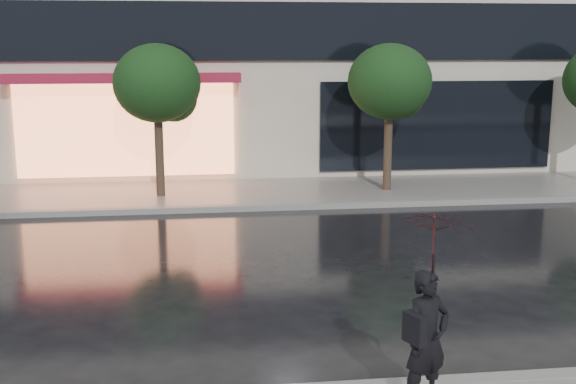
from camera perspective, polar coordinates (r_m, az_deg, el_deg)
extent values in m
plane|color=black|center=(9.65, 5.69, -12.92)|extent=(120.00, 120.00, 0.00)
cube|color=slate|center=(19.30, -1.04, -0.04)|extent=(60.00, 3.50, 0.12)
cube|color=gray|center=(17.60, -0.43, -1.17)|extent=(60.00, 0.25, 0.14)
cube|color=black|center=(20.57, -1.60, 12.58)|extent=(28.00, 0.12, 1.60)
cube|color=#FF8C59|center=(20.69, -12.68, 4.80)|extent=(6.00, 0.10, 2.60)
cube|color=maroon|center=(20.24, -12.96, 8.76)|extent=(6.40, 0.70, 0.25)
cube|color=black|center=(21.78, 11.70, 5.18)|extent=(7.00, 0.10, 2.60)
cylinder|color=#33261C|center=(18.79, -10.11, 2.67)|extent=(0.22, 0.22, 2.20)
ellipsoid|color=black|center=(18.59, -10.32, 8.46)|extent=(2.20, 2.20, 1.98)
sphere|color=black|center=(18.80, -9.02, 7.32)|extent=(1.20, 1.20, 1.20)
cylinder|color=#33261C|center=(19.42, 7.88, 3.04)|extent=(0.22, 0.22, 2.20)
ellipsoid|color=black|center=(19.23, 8.04, 8.64)|extent=(2.20, 2.20, 1.98)
sphere|color=black|center=(19.55, 8.99, 7.49)|extent=(1.20, 1.20, 1.20)
imported|color=black|center=(8.07, 10.91, -11.34)|extent=(0.66, 0.56, 1.53)
imported|color=#3D0B0B|center=(7.76, 11.48, -4.42)|extent=(1.13, 1.13, 0.78)
cylinder|color=black|center=(7.90, 11.35, -7.50)|extent=(0.02, 0.02, 0.77)
cube|color=black|center=(7.82, 9.96, -10.60)|extent=(0.21, 0.30, 0.33)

